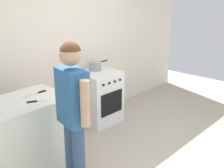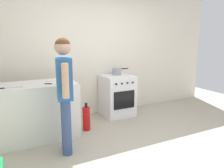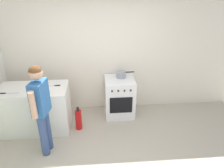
{
  "view_description": "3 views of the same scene",
  "coord_description": "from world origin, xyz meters",
  "px_view_note": "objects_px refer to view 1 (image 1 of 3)",
  "views": [
    {
      "loc": [
        -2.64,
        -1.5,
        2.01
      ],
      "look_at": [
        -0.08,
        0.87,
        0.9
      ],
      "focal_mm": 45.0,
      "sensor_mm": 36.0,
      "label": 1
    },
    {
      "loc": [
        -1.76,
        -2.36,
        1.59
      ],
      "look_at": [
        -0.07,
        0.99,
        0.82
      ],
      "focal_mm": 35.0,
      "sensor_mm": 36.0,
      "label": 2
    },
    {
      "loc": [
        -0.14,
        -2.54,
        2.76
      ],
      "look_at": [
        0.14,
        0.95,
        1.05
      ],
      "focal_mm": 35.0,
      "sensor_mm": 36.0,
      "label": 3
    }
  ],
  "objects_px": {
    "pot": "(95,66)",
    "knife_paring": "(35,101)",
    "oven_left": "(98,97)",
    "knife_carving": "(35,94)",
    "person": "(73,108)",
    "fire_extinguisher": "(77,137)"
  },
  "relations": [
    {
      "from": "pot",
      "to": "person",
      "type": "height_order",
      "value": "person"
    },
    {
      "from": "pot",
      "to": "knife_carving",
      "type": "relative_size",
      "value": 1.14
    },
    {
      "from": "pot",
      "to": "knife_carving",
      "type": "bearing_deg",
      "value": -163.46
    },
    {
      "from": "oven_left",
      "to": "person",
      "type": "xyz_separation_m",
      "value": [
        -1.38,
        -1.07,
        0.53
      ]
    },
    {
      "from": "pot",
      "to": "person",
      "type": "distance_m",
      "value": 1.84
    },
    {
      "from": "knife_carving",
      "to": "fire_extinguisher",
      "type": "relative_size",
      "value": 0.66
    },
    {
      "from": "pot",
      "to": "knife_carving",
      "type": "distance_m",
      "value": 1.43
    },
    {
      "from": "knife_paring",
      "to": "fire_extinguisher",
      "type": "xyz_separation_m",
      "value": [
        0.6,
        0.05,
        -0.69
      ]
    },
    {
      "from": "pot",
      "to": "fire_extinguisher",
      "type": "bearing_deg",
      "value": -147.8
    },
    {
      "from": "knife_paring",
      "to": "knife_carving",
      "type": "distance_m",
      "value": 0.25
    },
    {
      "from": "pot",
      "to": "fire_extinguisher",
      "type": "height_order",
      "value": "pot"
    },
    {
      "from": "oven_left",
      "to": "pot",
      "type": "relative_size",
      "value": 2.25
    },
    {
      "from": "person",
      "to": "fire_extinguisher",
      "type": "xyz_separation_m",
      "value": [
        0.51,
        0.59,
        -0.74
      ]
    },
    {
      "from": "pot",
      "to": "knife_paring",
      "type": "height_order",
      "value": "pot"
    },
    {
      "from": "pot",
      "to": "oven_left",
      "type": "bearing_deg",
      "value": -111.63
    },
    {
      "from": "knife_carving",
      "to": "person",
      "type": "relative_size",
      "value": 0.21
    },
    {
      "from": "pot",
      "to": "fire_extinguisher",
      "type": "distance_m",
      "value": 1.28
    },
    {
      "from": "pot",
      "to": "knife_paring",
      "type": "distance_m",
      "value": 1.63
    },
    {
      "from": "knife_paring",
      "to": "person",
      "type": "distance_m",
      "value": 0.55
    },
    {
      "from": "oven_left",
      "to": "pot",
      "type": "distance_m",
      "value": 0.5
    },
    {
      "from": "oven_left",
      "to": "fire_extinguisher",
      "type": "distance_m",
      "value": 1.01
    },
    {
      "from": "oven_left",
      "to": "knife_carving",
      "type": "distance_m",
      "value": 1.45
    }
  ]
}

